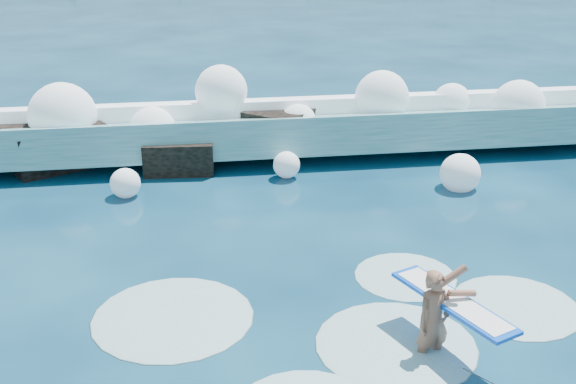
# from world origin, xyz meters

# --- Properties ---
(ground) EXTENTS (200.00, 200.00, 0.00)m
(ground) POSITION_xyz_m (0.00, 0.00, 0.00)
(ground) COLOR #07263E
(ground) RESTS_ON ground
(breaking_wave) EXTENTS (18.64, 2.88, 1.61)m
(breaking_wave) POSITION_xyz_m (1.66, 7.76, 0.56)
(breaking_wave) COLOR teal
(breaking_wave) RESTS_ON ground
(rock_cluster) EXTENTS (8.18, 3.06, 1.27)m
(rock_cluster) POSITION_xyz_m (-0.82, 7.53, 0.40)
(rock_cluster) COLOR black
(rock_cluster) RESTS_ON ground
(surfer_with_board) EXTENTS (1.28, 2.80, 1.58)m
(surfer_with_board) POSITION_xyz_m (3.15, -1.45, 0.58)
(surfer_with_board) COLOR #955B45
(surfer_with_board) RESTS_ON ground
(wave_spray) EXTENTS (15.29, 4.74, 2.30)m
(wave_spray) POSITION_xyz_m (1.27, 7.57, 1.06)
(wave_spray) COLOR white
(wave_spray) RESTS_ON ground
(surf_foam) EXTENTS (8.94, 5.29, 0.13)m
(surf_foam) POSITION_xyz_m (2.03, -0.77, 0.00)
(surf_foam) COLOR silver
(surf_foam) RESTS_ON ground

